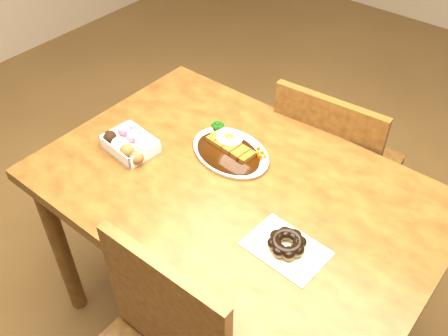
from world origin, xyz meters
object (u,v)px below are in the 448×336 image
Objects in this scene: katsu_curry_plate at (230,149)px; donut_box at (129,143)px; table at (236,208)px; chair_far at (331,168)px; pon_de_ring at (287,244)px.

katsu_curry_plate reaches higher than donut_box.
katsu_curry_plate is (-0.11, 0.11, 0.11)m from table.
chair_far is at bearing 68.64° from katsu_curry_plate.
chair_far is 4.01× the size of pon_de_ring.
chair_far is at bearing 55.07° from donut_box.
donut_box reaches higher than pon_de_ring.
chair_far is 0.73m from pon_de_ring.
katsu_curry_plate reaches higher than table.
table is 0.19m from katsu_curry_plate.
katsu_curry_plate is at bearing 35.72° from donut_box.
pon_de_ring is (0.62, -0.02, -0.00)m from donut_box.
pon_de_ring is (0.25, -0.11, 0.12)m from table.
chair_far reaches higher than donut_box.
table is at bearing -43.67° from katsu_curry_plate.
chair_far is 0.81m from donut_box.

